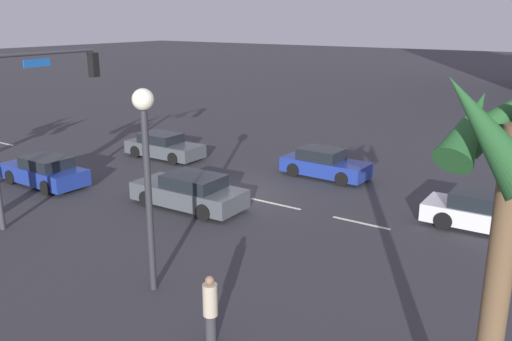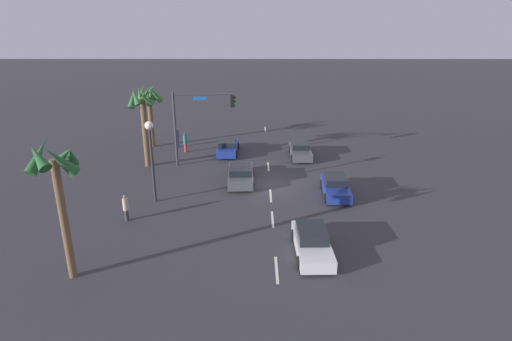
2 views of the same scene
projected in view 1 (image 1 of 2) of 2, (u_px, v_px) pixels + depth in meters
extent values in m
plane|color=#333338|center=(233.00, 194.00, 22.74)|extent=(220.00, 220.00, 0.00)
cube|color=silver|center=(361.00, 223.00, 19.59)|extent=(2.23, 0.14, 0.01)
cube|color=silver|center=(276.00, 204.00, 21.58)|extent=(2.32, 0.14, 0.01)
cube|color=silver|center=(163.00, 179.00, 24.93)|extent=(2.19, 0.14, 0.01)
cube|color=silver|center=(3.00, 143.00, 31.93)|extent=(2.07, 0.14, 0.01)
cube|color=#474C51|center=(189.00, 194.00, 21.15)|extent=(4.64, 1.96, 0.70)
cube|color=black|center=(194.00, 181.00, 20.85)|extent=(2.25, 1.67, 0.48)
cylinder|color=black|center=(147.00, 199.00, 21.24)|extent=(0.65, 0.24, 0.64)
cylinder|color=black|center=(176.00, 187.00, 22.65)|extent=(0.65, 0.24, 0.64)
cylinder|color=black|center=(204.00, 212.00, 19.76)|extent=(0.65, 0.24, 0.64)
cylinder|color=black|center=(231.00, 199.00, 21.17)|extent=(0.65, 0.24, 0.64)
cube|color=silver|center=(490.00, 217.00, 18.82)|extent=(4.51, 1.80, 0.63)
cube|color=black|center=(484.00, 200.00, 18.81)|extent=(2.18, 1.55, 0.52)
cylinder|color=black|center=(455.00, 208.00, 20.24)|extent=(0.64, 0.23, 0.64)
cylinder|color=black|center=(443.00, 221.00, 18.95)|extent=(0.64, 0.23, 0.64)
cube|color=navy|center=(326.00, 167.00, 25.08)|extent=(4.11, 1.77, 0.67)
cube|color=black|center=(321.00, 154.00, 25.06)|extent=(1.99, 1.51, 0.51)
cylinder|color=black|center=(358.00, 171.00, 25.02)|extent=(0.65, 0.24, 0.64)
cylinder|color=black|center=(342.00, 179.00, 23.81)|extent=(0.65, 0.24, 0.64)
cylinder|color=black|center=(310.00, 163.00, 26.45)|extent=(0.65, 0.24, 0.64)
cylinder|color=black|center=(294.00, 170.00, 25.24)|extent=(0.65, 0.24, 0.64)
cube|color=navy|center=(44.00, 174.00, 23.93)|extent=(4.31, 1.82, 0.69)
cube|color=black|center=(46.00, 162.00, 23.63)|extent=(2.08, 1.56, 0.46)
cylinder|color=black|center=(11.00, 177.00, 24.09)|extent=(0.64, 0.23, 0.64)
cylinder|color=black|center=(43.00, 169.00, 25.36)|extent=(0.64, 0.23, 0.64)
cylinder|color=black|center=(46.00, 188.00, 22.61)|extent=(0.64, 0.23, 0.64)
cylinder|color=black|center=(79.00, 178.00, 23.88)|extent=(0.64, 0.23, 0.64)
cube|color=#474C51|center=(165.00, 149.00, 28.54)|extent=(4.30, 1.74, 0.66)
cube|color=black|center=(161.00, 138.00, 28.52)|extent=(2.07, 1.52, 0.47)
cylinder|color=black|center=(194.00, 152.00, 28.51)|extent=(0.64, 0.23, 0.64)
cylinder|color=black|center=(173.00, 159.00, 27.23)|extent=(0.64, 0.23, 0.64)
cylinder|color=black|center=(157.00, 146.00, 29.93)|extent=(0.64, 0.23, 0.64)
cylinder|color=black|center=(136.00, 152.00, 28.65)|extent=(0.64, 0.23, 0.64)
cylinder|color=#38383D|center=(42.00, 53.00, 19.35)|extent=(0.36, 4.73, 0.12)
cube|color=black|center=(94.00, 65.00, 21.45)|extent=(0.34, 0.34, 0.95)
sphere|color=#360503|center=(96.00, 57.00, 21.52)|extent=(0.20, 0.20, 0.20)
sphere|color=#392605|center=(97.00, 65.00, 21.60)|extent=(0.20, 0.20, 0.20)
sphere|color=green|center=(98.00, 72.00, 21.68)|extent=(0.20, 0.20, 0.20)
cube|color=#1959B2|center=(37.00, 63.00, 19.24)|extent=(0.09, 1.10, 0.28)
cylinder|color=#2D2D33|center=(149.00, 204.00, 14.18)|extent=(0.18, 0.18, 4.96)
sphere|color=#F2EACC|center=(143.00, 99.00, 13.42)|extent=(0.56, 0.56, 0.56)
cylinder|color=#333338|center=(211.00, 328.00, 12.34)|extent=(0.27, 0.27, 0.70)
cylinder|color=#B2A58C|center=(210.00, 300.00, 12.14)|extent=(0.37, 0.37, 0.77)
sphere|color=#8C664C|center=(210.00, 280.00, 12.00)|extent=(0.21, 0.21, 0.21)
cylinder|color=brown|center=(492.00, 326.00, 7.75)|extent=(0.37, 0.37, 5.88)
cone|color=#235628|center=(469.00, 126.00, 7.37)|extent=(0.72, 1.39, 1.24)
cone|color=#235628|center=(487.00, 130.00, 6.44)|extent=(1.64, 0.98, 1.58)
cone|color=#235628|center=(506.00, 113.00, 7.60)|extent=(1.52, 1.07, 1.36)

